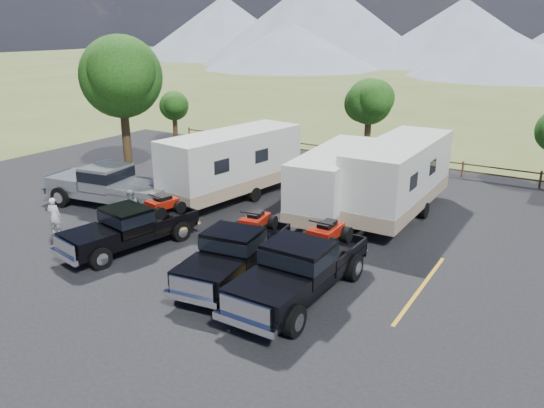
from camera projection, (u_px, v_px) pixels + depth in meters
The scene contains 17 objects.
ground at pixel (201, 293), 17.18m from camera, with size 320.00×320.00×0.00m, color #495B26.
asphalt_lot at pixel (252, 260), 19.59m from camera, with size 44.00×34.00×0.04m, color black.
stall_lines at pixel (267, 250), 20.39m from camera, with size 12.12×5.50×0.01m.
tree_big_nw at pixel (121, 77), 28.90m from camera, with size 5.54×5.18×7.84m.
tree_north at pixel (369, 102), 32.32m from camera, with size 3.46×3.24×5.25m.
tree_nw_small at pixel (174, 106), 37.98m from camera, with size 2.59×2.43×3.85m.
rail_fence at pixel (427, 163), 30.93m from camera, with size 36.12×0.12×1.00m.
mountain_range at pixel (509, 28), 104.03m from camera, with size 209.00×71.00×20.00m.
rig_left at pixel (132, 226), 20.38m from camera, with size 2.81×5.78×1.85m.
rig_center at pixel (236, 250), 18.04m from camera, with size 2.64×5.98×1.93m.
rig_right at pixel (302, 266), 16.64m from camera, with size 2.28×6.32×2.10m.
trailer_left at pixel (232, 164), 25.96m from camera, with size 3.65×9.65×3.34m.
trailer_center at pixel (337, 182), 23.65m from camera, with size 2.89×8.71×3.01m.
trailer_right at pixel (398, 178), 23.53m from camera, with size 2.63×9.78×3.41m.
pickup_silver at pixel (110, 185), 25.01m from camera, with size 6.86×3.04×1.99m.
person_a at pixel (54, 216), 21.75m from camera, with size 0.57×0.37×1.56m, color silver.
person_b at pixel (132, 208), 22.67m from camera, with size 0.77×0.60×1.58m, color gray.
Camera 1 is at (10.00, -11.88, 8.22)m, focal length 35.00 mm.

